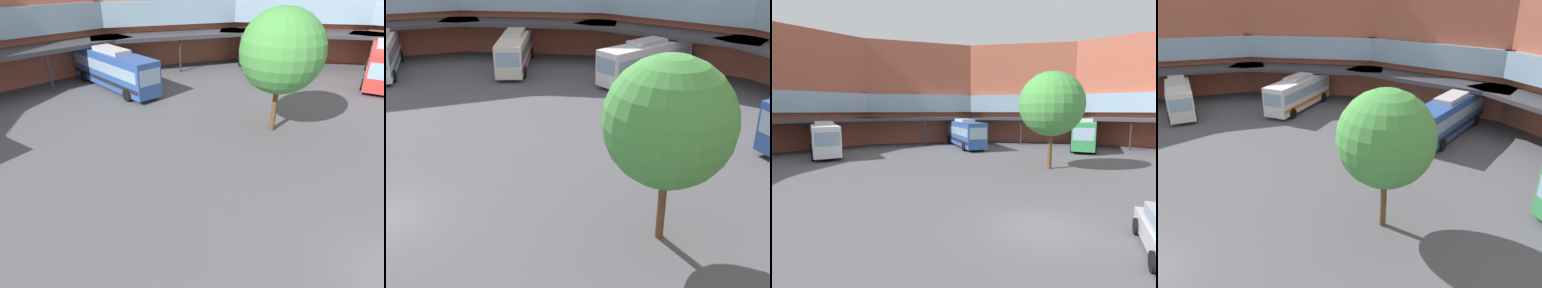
# 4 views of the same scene
# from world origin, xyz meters

# --- Properties ---
(station_building) EXTENTS (79.97, 43.75, 15.02)m
(station_building) POSITION_xyz_m (0.00, 21.84, 7.25)
(station_building) COLOR #AD5942
(station_building) RESTS_ON ground
(bus_2) EXTENTS (11.00, 7.48, 3.66)m
(bus_2) POSITION_xyz_m (-22.12, 15.47, 1.85)
(bus_2) COLOR silver
(bus_2) RESTS_ON ground
(bus_3) EXTENTS (4.56, 10.40, 3.77)m
(bus_3) POSITION_xyz_m (-12.10, 24.13, 1.90)
(bus_3) COLOR white
(bus_3) RESTS_ON ground
(plaza_tree) EXTENTS (5.42, 5.42, 8.22)m
(plaza_tree) POSITION_xyz_m (7.52, 10.50, 5.50)
(plaza_tree) COLOR brown
(plaza_tree) RESTS_ON ground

